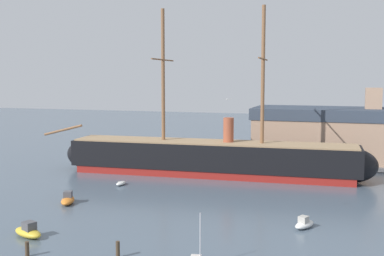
{
  "coord_description": "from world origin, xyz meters",
  "views": [
    {
      "loc": [
        21.97,
        -35.61,
        18.19
      ],
      "look_at": [
        -0.72,
        35.55,
        10.27
      ],
      "focal_mm": 45.97,
      "sensor_mm": 36.0,
      "label": 1
    }
  ],
  "objects_px": {
    "motorboat_mid_left": "(68,199)",
    "motorboat_mid_right": "(304,224)",
    "dinghy_alongside_bow": "(121,183)",
    "mooring_piling_left_pair": "(118,249)",
    "motorboat_foreground_left": "(28,232)",
    "mooring_piling_nearest": "(27,249)",
    "tall_ship": "(211,158)",
    "motorboat_distant_centre": "(245,160)",
    "seagull_in_flight": "(227,99)",
    "dockside_warehouse_right": "(364,137)"
  },
  "relations": [
    {
      "from": "tall_ship",
      "to": "motorboat_foreground_left",
      "type": "height_order",
      "value": "tall_ship"
    },
    {
      "from": "mooring_piling_left_pair",
      "to": "motorboat_distant_centre",
      "type": "bearing_deg",
      "value": 88.83
    },
    {
      "from": "dinghy_alongside_bow",
      "to": "motorboat_foreground_left",
      "type": "bearing_deg",
      "value": -86.41
    },
    {
      "from": "motorboat_mid_left",
      "to": "seagull_in_flight",
      "type": "xyz_separation_m",
      "value": [
        24.54,
        -5.2,
        14.93
      ]
    },
    {
      "from": "dockside_warehouse_right",
      "to": "motorboat_mid_left",
      "type": "bearing_deg",
      "value": -131.54
    },
    {
      "from": "dinghy_alongside_bow",
      "to": "mooring_piling_left_pair",
      "type": "xyz_separation_m",
      "value": [
        14.22,
        -30.02,
        0.52
      ]
    },
    {
      "from": "dinghy_alongside_bow",
      "to": "motorboat_distant_centre",
      "type": "bearing_deg",
      "value": 60.86
    },
    {
      "from": "motorboat_foreground_left",
      "to": "seagull_in_flight",
      "type": "relative_size",
      "value": 4.28
    },
    {
      "from": "tall_ship",
      "to": "motorboat_mid_left",
      "type": "height_order",
      "value": "tall_ship"
    },
    {
      "from": "tall_ship",
      "to": "motorboat_distant_centre",
      "type": "height_order",
      "value": "tall_ship"
    },
    {
      "from": "tall_ship",
      "to": "motorboat_distant_centre",
      "type": "distance_m",
      "value": 15.6
    },
    {
      "from": "motorboat_mid_right",
      "to": "mooring_piling_left_pair",
      "type": "xyz_separation_m",
      "value": [
        -17.05,
        -15.56,
        0.32
      ]
    },
    {
      "from": "mooring_piling_nearest",
      "to": "mooring_piling_left_pair",
      "type": "height_order",
      "value": "mooring_piling_left_pair"
    },
    {
      "from": "motorboat_mid_right",
      "to": "seagull_in_flight",
      "type": "bearing_deg",
      "value": -155.52
    },
    {
      "from": "motorboat_mid_left",
      "to": "dockside_warehouse_right",
      "type": "bearing_deg",
      "value": 48.46
    },
    {
      "from": "tall_ship",
      "to": "dockside_warehouse_right",
      "type": "height_order",
      "value": "tall_ship"
    },
    {
      "from": "mooring_piling_left_pair",
      "to": "tall_ship",
      "type": "bearing_deg",
      "value": 92.72
    },
    {
      "from": "motorboat_mid_right",
      "to": "dinghy_alongside_bow",
      "type": "xyz_separation_m",
      "value": [
        -31.27,
        14.47,
        -0.21
      ]
    },
    {
      "from": "motorboat_mid_left",
      "to": "motorboat_mid_right",
      "type": "relative_size",
      "value": 1.18
    },
    {
      "from": "motorboat_mid_left",
      "to": "mooring_piling_nearest",
      "type": "bearing_deg",
      "value": -69.28
    },
    {
      "from": "motorboat_foreground_left",
      "to": "seagull_in_flight",
      "type": "distance_m",
      "value": 27.17
    },
    {
      "from": "motorboat_mid_left",
      "to": "mooring_piling_left_pair",
      "type": "height_order",
      "value": "motorboat_mid_left"
    },
    {
      "from": "mooring_piling_left_pair",
      "to": "motorboat_foreground_left",
      "type": "bearing_deg",
      "value": 168.15
    },
    {
      "from": "tall_ship",
      "to": "motorboat_mid_left",
      "type": "distance_m",
      "value": 29.56
    },
    {
      "from": "tall_ship",
      "to": "dinghy_alongside_bow",
      "type": "distance_m",
      "value": 17.77
    },
    {
      "from": "motorboat_mid_right",
      "to": "motorboat_distant_centre",
      "type": "height_order",
      "value": "motorboat_distant_centre"
    },
    {
      "from": "mooring_piling_left_pair",
      "to": "dockside_warehouse_right",
      "type": "height_order",
      "value": "dockside_warehouse_right"
    },
    {
      "from": "motorboat_mid_left",
      "to": "seagull_in_flight",
      "type": "distance_m",
      "value": 29.19
    },
    {
      "from": "motorboat_distant_centre",
      "to": "seagull_in_flight",
      "type": "distance_m",
      "value": 48.94
    },
    {
      "from": "motorboat_mid_right",
      "to": "motorboat_distant_centre",
      "type": "relative_size",
      "value": 0.84
    },
    {
      "from": "dinghy_alongside_bow",
      "to": "motorboat_mid_left",
      "type": "bearing_deg",
      "value": -98.41
    },
    {
      "from": "motorboat_mid_left",
      "to": "mooring_piling_nearest",
      "type": "distance_m",
      "value": 20.68
    },
    {
      "from": "mooring_piling_nearest",
      "to": "dockside_warehouse_right",
      "type": "relative_size",
      "value": 0.03
    },
    {
      "from": "motorboat_mid_left",
      "to": "mooring_piling_left_pair",
      "type": "distance_m",
      "value": 23.32
    },
    {
      "from": "motorboat_mid_left",
      "to": "mooring_piling_left_pair",
      "type": "relative_size",
      "value": 2.7
    },
    {
      "from": "tall_ship",
      "to": "dinghy_alongside_bow",
      "type": "bearing_deg",
      "value": -134.1
    },
    {
      "from": "dinghy_alongside_bow",
      "to": "mooring_piling_left_pair",
      "type": "distance_m",
      "value": 33.23
    },
    {
      "from": "motorboat_mid_left",
      "to": "mooring_piling_nearest",
      "type": "xyz_separation_m",
      "value": [
        7.31,
        -19.34,
        0.15
      ]
    },
    {
      "from": "motorboat_foreground_left",
      "to": "seagull_in_flight",
      "type": "height_order",
      "value": "seagull_in_flight"
    },
    {
      "from": "tall_ship",
      "to": "motorboat_foreground_left",
      "type": "xyz_separation_m",
      "value": [
        -10.48,
        -39.99,
        -2.62
      ]
    },
    {
      "from": "dinghy_alongside_bow",
      "to": "mooring_piling_left_pair",
      "type": "height_order",
      "value": "mooring_piling_left_pair"
    },
    {
      "from": "mooring_piling_nearest",
      "to": "seagull_in_flight",
      "type": "distance_m",
      "value": 26.74
    },
    {
      "from": "motorboat_mid_left",
      "to": "motorboat_mid_right",
      "type": "xyz_separation_m",
      "value": [
        33.23,
        -1.24,
        -0.09
      ]
    },
    {
      "from": "motorboat_foreground_left",
      "to": "dinghy_alongside_bow",
      "type": "relative_size",
      "value": 1.77
    },
    {
      "from": "tall_ship",
      "to": "mooring_piling_left_pair",
      "type": "distance_m",
      "value": 42.73
    },
    {
      "from": "motorboat_distant_centre",
      "to": "mooring_piling_nearest",
      "type": "xyz_separation_m",
      "value": [
        -10.04,
        -60.19,
        0.14
      ]
    },
    {
      "from": "motorboat_foreground_left",
      "to": "mooring_piling_nearest",
      "type": "bearing_deg",
      "value": -54.82
    },
    {
      "from": "motorboat_mid_right",
      "to": "seagull_in_flight",
      "type": "height_order",
      "value": "seagull_in_flight"
    },
    {
      "from": "tall_ship",
      "to": "motorboat_mid_right",
      "type": "relative_size",
      "value": 16.47
    },
    {
      "from": "motorboat_mid_right",
      "to": "dockside_warehouse_right",
      "type": "relative_size",
      "value": 0.08
    }
  ]
}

